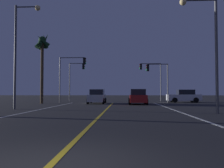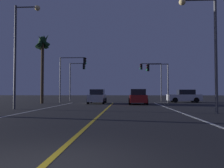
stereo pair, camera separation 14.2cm
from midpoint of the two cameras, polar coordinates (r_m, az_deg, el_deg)
lane_edge_right at (r=14.23m, az=18.74°, el=-7.38°), size 0.16×31.42×0.01m
lane_edge_left at (r=15.24m, az=-22.78°, el=-6.96°), size 0.16×31.42×0.01m
lane_center_divider at (r=13.79m, az=-2.77°, el=-7.65°), size 0.16×31.42×0.01m
car_crossing_side at (r=32.21m, az=17.56°, el=-2.90°), size 4.30×2.02×1.70m
car_oncoming at (r=27.96m, az=-3.52°, el=-3.13°), size 2.02×4.30×1.70m
car_ahead_far at (r=26.01m, az=6.53°, el=-3.20°), size 2.02×4.30×1.70m
traffic_light_near_right at (r=30.25m, az=11.23°, el=2.51°), size 2.83×0.36×5.02m
traffic_light_near_left at (r=30.78m, az=-9.61°, el=3.67°), size 3.56×0.36×5.94m
traffic_light_far_right at (r=35.71m, az=9.74°, el=2.68°), size 3.31×0.36×5.78m
traffic_light_far_left at (r=36.24m, az=-8.51°, el=2.63°), size 2.46×0.36×5.88m
street_lamp_right_near at (r=16.34m, az=22.52°, el=10.32°), size 2.40×0.44×7.48m
street_lamp_left_mid at (r=20.21m, az=-21.40°, el=9.30°), size 2.10×0.44×8.38m
palm_tree_left_mid at (r=29.51m, az=-16.58°, el=8.57°), size 1.97×1.98×8.57m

